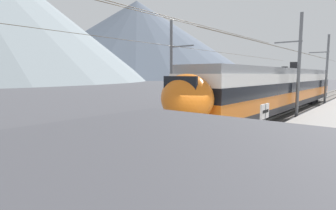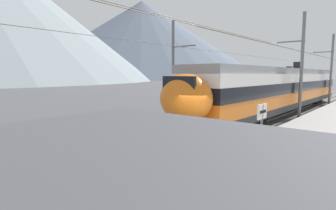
{
  "view_description": "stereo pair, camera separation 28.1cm",
  "coord_description": "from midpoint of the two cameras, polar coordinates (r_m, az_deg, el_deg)",
  "views": [
    {
      "loc": [
        -8.42,
        -5.47,
        3.37
      ],
      "look_at": [
        2.88,
        3.76,
        1.7
      ],
      "focal_mm": 28.59,
      "sensor_mm": 36.0,
      "label": 1
    },
    {
      "loc": [
        -8.24,
        -5.68,
        3.37
      ],
      "look_at": [
        2.88,
        3.76,
        1.7
      ],
      "focal_mm": 28.59,
      "sensor_mm": 36.0,
      "label": 2
    }
  ],
  "objects": [
    {
      "name": "track_far",
      "position": [
        15.14,
        -15.07,
        -6.27
      ],
      "size": [
        120.0,
        3.0,
        0.28
      ],
      "color": "#5B5651",
      "rests_on": "ground"
    },
    {
      "name": "mountain_right_ridge",
      "position": [
        238.67,
        -5.48,
        13.61
      ],
      "size": [
        200.67,
        200.67,
        65.61
      ],
      "primitive_type": "cone",
      "color": "#515B6B",
      "rests_on": "ground"
    },
    {
      "name": "platform_sign",
      "position": [
        9.62,
        20.15,
        -3.02
      ],
      "size": [
        0.7,
        0.08,
        2.03
      ],
      "color": "#59595B",
      "rests_on": "platform_slab"
    },
    {
      "name": "catenary_mast_east",
      "position": [
        34.65,
        31.46,
        6.71
      ],
      "size": [
        47.24,
        2.05,
        7.73
      ],
      "color": "slate",
      "rests_on": "ground"
    },
    {
      "name": "passenger_walking",
      "position": [
        5.49,
        1.38,
        -15.76
      ],
      "size": [
        0.53,
        0.22,
        1.69
      ],
      "color": "#383842",
      "rests_on": "platform_slab"
    },
    {
      "name": "catenary_mast_mid",
      "position": [
        22.78,
        26.64,
        7.82
      ],
      "size": [
        47.24,
        2.05,
        7.97
      ],
      "color": "slate",
      "rests_on": "ground"
    },
    {
      "name": "handbag_beside_passenger",
      "position": [
        6.55,
        8.12,
        -19.9
      ],
      "size": [
        0.32,
        0.18,
        0.35
      ],
      "color": "#472D1E",
      "rests_on": "platform_slab"
    },
    {
      "name": "ground_plane",
      "position": [
        10.57,
        6.34,
        -12.08
      ],
      "size": [
        400.0,
        400.0,
        0.0
      ],
      "primitive_type": "plane",
      "color": "#424247"
    },
    {
      "name": "track_near",
      "position": [
        11.43,
        -0.13,
        -10.24
      ],
      "size": [
        120.0,
        3.0,
        0.28
      ],
      "color": "#5B5651",
      "rests_on": "ground"
    },
    {
      "name": "train_far_track",
      "position": [
        39.15,
        22.22,
        4.41
      ],
      "size": [
        34.46,
        2.9,
        4.27
      ],
      "color": "#2D2D30",
      "rests_on": "track_far"
    },
    {
      "name": "catenary_mast_far_side",
      "position": [
        22.7,
        1.78,
        8.34
      ],
      "size": [
        47.24,
        2.4,
        7.83
      ],
      "color": "slate",
      "rests_on": "ground"
    },
    {
      "name": "train_near_platform",
      "position": [
        24.38,
        23.39,
        3.33
      ],
      "size": [
        28.49,
        2.95,
        4.27
      ],
      "color": "#2D2D30",
      "rests_on": "track_near"
    }
  ]
}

